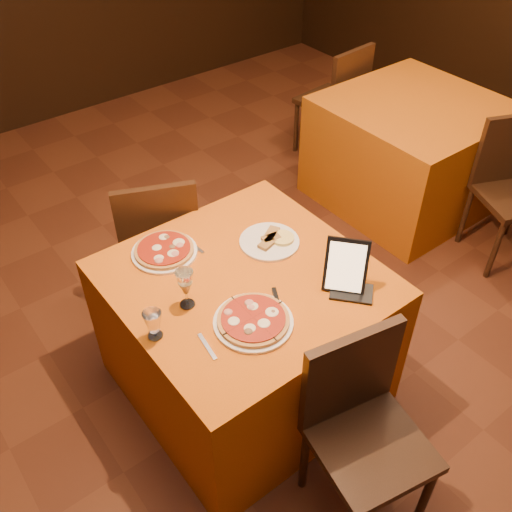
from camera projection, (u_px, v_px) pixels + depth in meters
floor at (307, 356)px, 3.14m from camera, size 6.00×7.00×0.01m
main_table at (245, 333)px, 2.76m from camera, size 1.10×1.10×0.75m
side_table at (409, 153)px, 4.03m from camera, size 1.10×1.10×0.75m
chair_main_near at (371, 446)px, 2.22m from camera, size 0.52×0.52×0.91m
chair_main_far at (158, 237)px, 3.20m from camera, size 0.56×0.56×0.91m
chair_side_far at (330, 100)px, 4.48m from camera, size 0.49×0.49×0.91m
pizza_near at (253, 321)px, 2.30m from camera, size 0.33×0.33×0.03m
pizza_far at (164, 251)px, 2.62m from camera, size 0.30×0.30×0.03m
cutlet_dish at (269, 241)px, 2.68m from camera, size 0.28×0.28×0.03m
wine_glass at (186, 288)px, 2.32m from camera, size 0.08×0.08×0.19m
water_glass at (154, 325)px, 2.21m from camera, size 0.07×0.07×0.13m
tablet at (346, 266)px, 2.39m from camera, size 0.19×0.20×0.23m
knife at (279, 311)px, 2.36m from camera, size 0.13×0.22×0.01m
fork_near at (207, 346)px, 2.21m from camera, size 0.04×0.15×0.01m
fork_far at (194, 246)px, 2.67m from camera, size 0.03×0.15×0.01m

